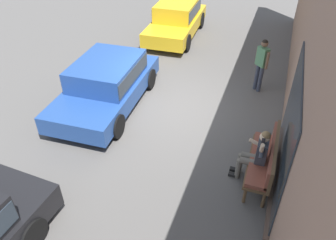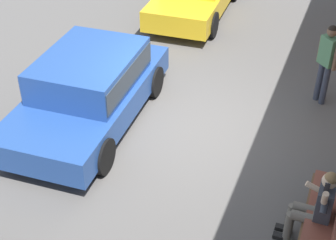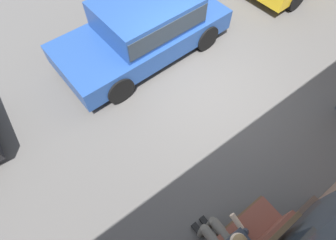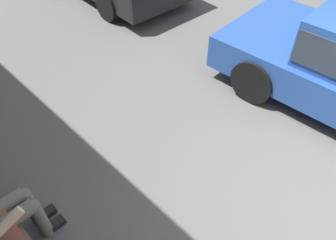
% 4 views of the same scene
% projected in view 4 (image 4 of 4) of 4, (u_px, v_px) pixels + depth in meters
% --- Properties ---
extents(ground_plane, '(60.00, 60.00, 0.00)m').
position_uv_depth(ground_plane, '(329.00, 208.00, 3.64)').
color(ground_plane, '#565451').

